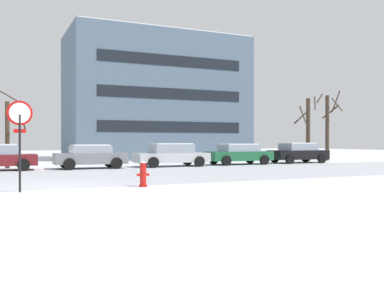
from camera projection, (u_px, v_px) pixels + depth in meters
name	position (u px, v px, depth m)	size (l,w,h in m)	color
ground_plane	(52.00, 187.00, 15.03)	(120.00, 120.00, 0.00)	white
road_surface	(41.00, 178.00, 18.37)	(80.00, 9.34, 0.00)	#B7BCC4
stop_sign	(20.00, 128.00, 13.38)	(0.76, 0.09, 2.81)	black
fire_hydrant	(143.00, 174.00, 15.00)	(0.44, 0.30, 0.88)	red
parked_car_gray	(90.00, 156.00, 24.86)	(4.00, 2.07, 1.36)	slate
parked_car_silver	(171.00, 155.00, 26.85)	(4.55, 2.13, 1.43)	silver
parked_car_green	(239.00, 154.00, 29.12)	(4.41, 2.10, 1.38)	#1E6038
parked_car_black	(298.00, 153.00, 31.22)	(4.23, 2.09, 1.44)	black
tree_far_left	(8.00, 131.00, 25.08)	(2.02, 1.99, 4.50)	#423326
tree_far_right	(308.00, 128.00, 34.10)	(1.62, 1.64, 5.00)	#423326
tree_far_mid	(328.00, 125.00, 35.26)	(2.02, 2.09, 5.57)	#423326
building_far_right	(156.00, 98.00, 39.71)	(15.69, 8.13, 11.03)	slate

